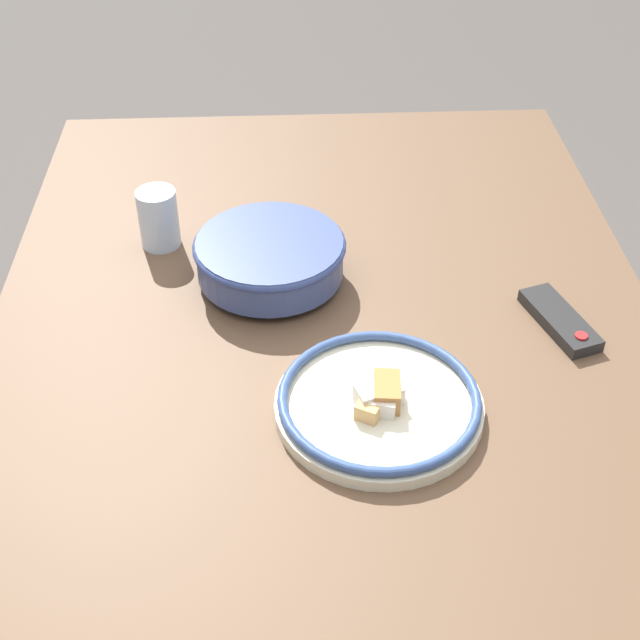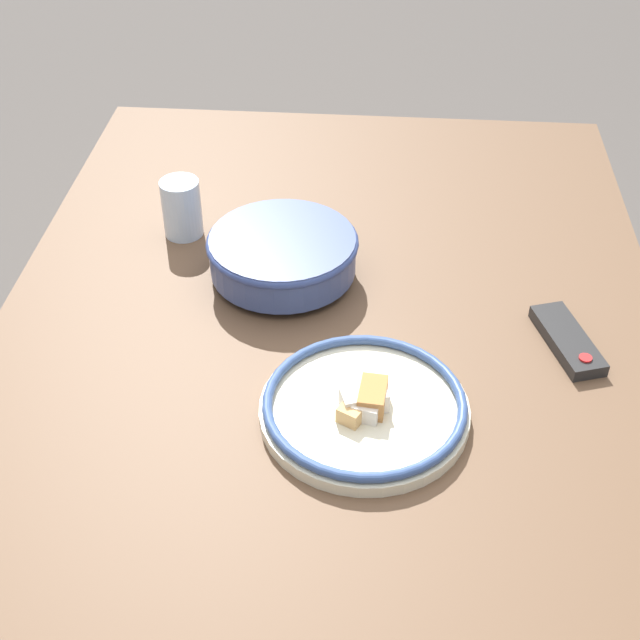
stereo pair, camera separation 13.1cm
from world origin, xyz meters
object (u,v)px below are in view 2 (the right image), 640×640
Objects in this scene: food_plate at (365,407)px; tv_remote at (567,340)px; noodle_bowl at (283,254)px; drinking_glass at (182,208)px.

food_plate is 1.73× the size of tv_remote.
drinking_glass is at bearing -121.41° from noodle_bowl.
drinking_glass is (-0.25, -0.63, 0.04)m from tv_remote.
food_plate is 2.78× the size of drinking_glass.
tv_remote is 1.60× the size of drinking_glass.
tv_remote is (0.14, 0.44, -0.04)m from noodle_bowl.
noodle_bowl is 0.46m from tv_remote.
food_plate is at bearing 25.12° from noodle_bowl.
tv_remote is (-0.17, 0.29, -0.01)m from food_plate.
noodle_bowl is 1.48× the size of tv_remote.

